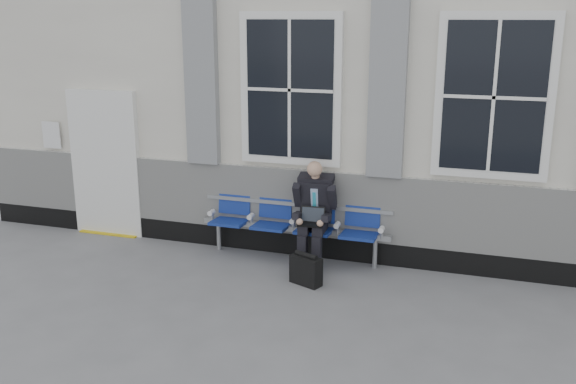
% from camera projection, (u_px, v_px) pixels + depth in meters
% --- Properties ---
extents(ground, '(70.00, 70.00, 0.00)m').
position_uv_depth(ground, '(440.00, 322.00, 6.87)').
color(ground, slate).
rests_on(ground, ground).
extents(station_building, '(14.40, 4.40, 4.49)m').
position_uv_depth(station_building, '(469.00, 82.00, 9.47)').
color(station_building, silver).
rests_on(station_building, ground).
extents(bench, '(2.60, 0.47, 0.91)m').
position_uv_depth(bench, '(295.00, 219.00, 8.55)').
color(bench, '#9EA0A3').
rests_on(bench, ground).
extents(businessman, '(0.56, 0.76, 1.39)m').
position_uv_depth(businessman, '(314.00, 209.00, 8.28)').
color(businessman, black).
rests_on(businessman, ground).
extents(briefcase, '(0.43, 0.31, 0.41)m').
position_uv_depth(briefcase, '(306.00, 270.00, 7.79)').
color(briefcase, black).
rests_on(briefcase, ground).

